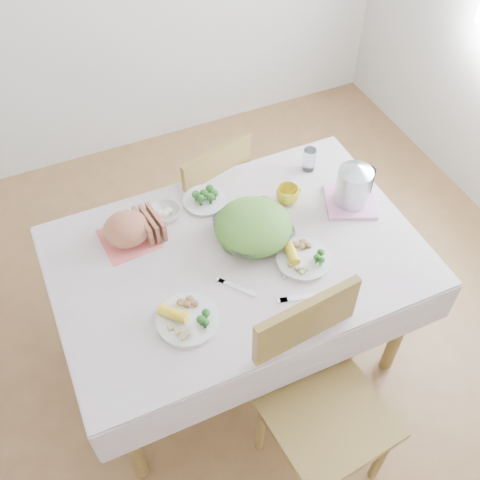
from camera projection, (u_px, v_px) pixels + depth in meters
name	position (u px, v px, depth m)	size (l,w,h in m)	color
floor	(238.00, 348.00, 2.89)	(3.60, 3.60, 0.00)	brown
dining_table	(238.00, 307.00, 2.60)	(1.40, 0.90, 0.75)	brown
tablecloth	(238.00, 255.00, 2.31)	(1.50, 1.00, 0.01)	beige
chair_near	(326.00, 417.00, 2.16)	(0.45, 0.45, 0.99)	brown
chair_far	(197.00, 197.00, 2.95)	(0.41, 0.41, 0.91)	brown
salad_bowl	(253.00, 231.00, 2.34)	(0.31, 0.31, 0.08)	white
dinner_plate_left	(188.00, 320.00, 2.09)	(0.24, 0.24, 0.02)	white
dinner_plate_right	(303.00, 259.00, 2.28)	(0.23, 0.23, 0.02)	white
broccoli_plate	(204.00, 200.00, 2.50)	(0.19, 0.19, 0.02)	beige
napkin	(129.00, 239.00, 2.36)	(0.22, 0.22, 0.00)	#EA655F
bread_loaf	(127.00, 230.00, 2.32)	(0.20, 0.19, 0.12)	#95543A
fruit_bowl	(165.00, 213.00, 2.43)	(0.13, 0.13, 0.04)	white
yellow_mug	(288.00, 195.00, 2.48)	(0.10, 0.10, 0.08)	yellow
glass_tumbler	(309.00, 158.00, 2.60)	(0.06, 0.06, 0.11)	white
pink_tray	(350.00, 201.00, 2.50)	(0.22, 0.22, 0.02)	#F394C4
electric_kettle	(354.00, 183.00, 2.41)	(0.15, 0.15, 0.21)	#B2B5BA
fork_left	(237.00, 287.00, 2.20)	(0.02, 0.17, 0.00)	silver
fork_right	(280.00, 259.00, 2.29)	(0.02, 0.20, 0.00)	silver
knife	(304.00, 297.00, 2.17)	(0.02, 0.19, 0.00)	silver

